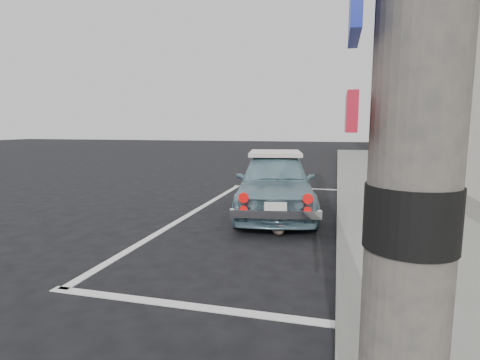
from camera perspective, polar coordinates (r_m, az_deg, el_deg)
name	(u,v)px	position (r m, az deg, el deg)	size (l,w,h in m)	color
ground	(165,280)	(4.28, -11.38, -14.69)	(80.00, 80.00, 0.00)	black
sidewalk	(441,242)	(5.93, 28.29, -8.26)	(2.80, 40.00, 0.15)	slate
building_far	(423,85)	(24.10, 26.15, 12.89)	(3.50, 10.00, 8.00)	#ACA79C
pline_rear	(190,306)	(3.68, -7.57, -18.51)	(3.00, 0.12, 0.01)	silver
pline_front	(288,188)	(10.25, 7.28, -1.20)	(3.00, 0.12, 0.01)	silver
pline_side	(191,213)	(7.25, -7.44, -5.08)	(0.12, 7.00, 0.01)	silver
retro_coupe	(275,182)	(7.17, 5.34, -0.30)	(1.98, 3.70, 1.20)	#6D93A3
cat	(279,229)	(5.80, 5.89, -7.38)	(0.28, 0.40, 0.23)	#776C5B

